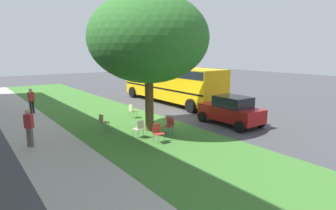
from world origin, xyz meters
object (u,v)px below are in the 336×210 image
(chair_2, at_px, (139,128))
(chair_5, at_px, (169,124))
(chair_3, at_px, (169,121))
(pedestrian_0, at_px, (29,126))
(school_bus, at_px, (171,81))
(street_tree, at_px, (149,39))
(chair_4, at_px, (132,110))
(chair_0, at_px, (103,121))
(chair_1, at_px, (158,132))
(pedestrian_1, at_px, (31,100))
(parked_car, at_px, (231,110))

(chair_2, xyz_separation_m, chair_5, (-0.37, -1.54, 0.00))
(chair_2, bearing_deg, chair_3, -86.61)
(chair_5, height_order, pedestrian_0, pedestrian_0)
(school_bus, bearing_deg, street_tree, 135.63)
(street_tree, xyz_separation_m, chair_4, (2.94, -0.59, -4.23))
(chair_5, bearing_deg, chair_3, -37.28)
(chair_0, relative_size, school_bus, 0.08)
(chair_2, height_order, pedestrian_0, pedestrian_0)
(chair_2, bearing_deg, school_bus, -45.59)
(chair_1, bearing_deg, chair_3, -51.93)
(pedestrian_1, bearing_deg, parked_car, -139.40)
(chair_1, height_order, chair_4, same)
(chair_2, bearing_deg, pedestrian_0, 69.02)
(chair_0, height_order, chair_2, same)
(parked_car, distance_m, pedestrian_0, 10.34)
(street_tree, xyz_separation_m, parked_car, (-1.78, -4.34, -3.92))
(chair_5, distance_m, parked_car, 4.02)
(street_tree, height_order, pedestrian_0, street_tree)
(chair_3, distance_m, parked_car, 3.75)
(parked_car, relative_size, pedestrian_0, 2.19)
(chair_0, height_order, pedestrian_0, pedestrian_0)
(chair_0, height_order, school_bus, school_bus)
(street_tree, distance_m, chair_1, 4.77)
(chair_0, bearing_deg, street_tree, -123.14)
(school_bus, bearing_deg, parked_car, 168.98)
(street_tree, distance_m, chair_2, 4.48)
(chair_0, bearing_deg, chair_1, -160.26)
(chair_1, bearing_deg, chair_0, 19.74)
(school_bus, bearing_deg, chair_0, 120.45)
(school_bus, bearing_deg, chair_5, 142.88)
(chair_0, relative_size, chair_4, 1.00)
(parked_car, bearing_deg, chair_1, 92.61)
(chair_2, height_order, school_bus, school_bus)
(parked_car, bearing_deg, chair_5, 82.58)
(pedestrian_0, bearing_deg, school_bus, -65.91)
(street_tree, distance_m, pedestrian_1, 9.90)
(chair_3, bearing_deg, chair_2, 93.39)
(school_bus, relative_size, pedestrian_1, 6.15)
(street_tree, height_order, pedestrian_1, street_tree)
(street_tree, relative_size, chair_5, 7.97)
(pedestrian_1, bearing_deg, chair_0, -162.73)
(chair_4, bearing_deg, chair_1, 163.83)
(chair_3, distance_m, pedestrian_1, 10.17)
(chair_0, distance_m, chair_1, 3.56)
(parked_car, height_order, pedestrian_1, pedestrian_1)
(chair_2, distance_m, pedestrian_0, 4.83)
(chair_3, height_order, chair_4, same)
(street_tree, bearing_deg, pedestrian_1, 27.09)
(pedestrian_1, bearing_deg, street_tree, -152.91)
(chair_3, relative_size, chair_5, 1.00)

